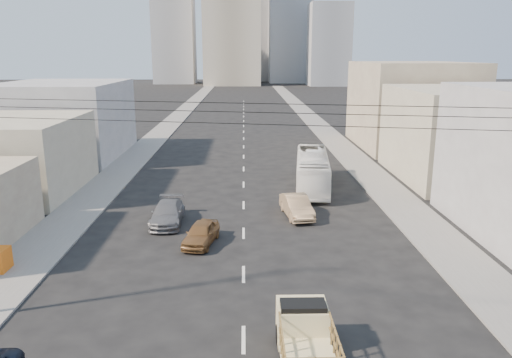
{
  "coord_description": "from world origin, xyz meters",
  "views": [
    {
      "loc": [
        0.07,
        -15.5,
        10.92
      ],
      "look_at": [
        0.78,
        14.02,
        3.5
      ],
      "focal_mm": 35.0,
      "sensor_mm": 36.0,
      "label": 1
    }
  ],
  "objects_px": {
    "flatbed_pickup": "(305,335)",
    "sedan_grey": "(168,213)",
    "city_bus": "(312,170)",
    "sedan_tan": "(297,206)",
    "sedan_brown": "(201,233)"
  },
  "relations": [
    {
      "from": "flatbed_pickup",
      "to": "sedan_grey",
      "type": "xyz_separation_m",
      "value": [
        -7.27,
        15.51,
        -0.39
      ]
    },
    {
      "from": "flatbed_pickup",
      "to": "sedan_brown",
      "type": "distance_m",
      "value": 12.69
    },
    {
      "from": "city_bus",
      "to": "sedan_grey",
      "type": "relative_size",
      "value": 2.24
    },
    {
      "from": "flatbed_pickup",
      "to": "city_bus",
      "type": "xyz_separation_m",
      "value": [
        3.5,
        24.39,
        0.42
      ]
    },
    {
      "from": "sedan_grey",
      "to": "sedan_brown",
      "type": "bearing_deg",
      "value": -56.6
    },
    {
      "from": "sedan_brown",
      "to": "sedan_grey",
      "type": "xyz_separation_m",
      "value": [
        -2.53,
        3.75,
        0.05
      ]
    },
    {
      "from": "city_bus",
      "to": "sedan_tan",
      "type": "relative_size",
      "value": 2.45
    },
    {
      "from": "city_bus",
      "to": "sedan_tan",
      "type": "xyz_separation_m",
      "value": [
        -2.08,
        -7.62,
        -0.78
      ]
    },
    {
      "from": "sedan_brown",
      "to": "sedan_grey",
      "type": "height_order",
      "value": "sedan_grey"
    },
    {
      "from": "flatbed_pickup",
      "to": "sedan_grey",
      "type": "height_order",
      "value": "flatbed_pickup"
    },
    {
      "from": "city_bus",
      "to": "sedan_brown",
      "type": "distance_m",
      "value": 15.11
    },
    {
      "from": "sedan_tan",
      "to": "city_bus",
      "type": "bearing_deg",
      "value": 66.47
    },
    {
      "from": "city_bus",
      "to": "sedan_tan",
      "type": "distance_m",
      "value": 7.94
    },
    {
      "from": "flatbed_pickup",
      "to": "sedan_grey",
      "type": "relative_size",
      "value": 0.91
    },
    {
      "from": "city_bus",
      "to": "sedan_tan",
      "type": "height_order",
      "value": "city_bus"
    }
  ]
}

